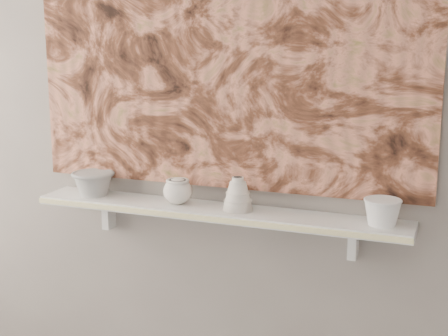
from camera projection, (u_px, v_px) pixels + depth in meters
The scene contains 11 objects.
wall_back at pixel (225, 90), 2.26m from camera, with size 3.60×3.60×0.00m, color slate.
shelf at pixel (215, 212), 2.26m from camera, with size 1.40×0.18×0.03m, color silver.
shelf_stripe at pixel (206, 219), 2.18m from camera, with size 1.40×0.01×0.02m, color beige.
bracket_left at pixel (109, 214), 2.51m from camera, with size 0.03×0.06×0.12m, color silver.
bracket_right at pixel (353, 242), 2.16m from camera, with size 0.03×0.06×0.12m, color silver.
painting at pixel (223, 36), 2.21m from camera, with size 1.50×0.03×1.10m, color brown.
house_motif at pixel (347, 129), 2.10m from camera, with size 0.09×0.00×0.08m, color black.
bowl_grey at pixel (93, 183), 2.43m from camera, with size 0.17×0.17×0.10m, color #999997, non-canonical shape.
cup_cream at pixel (178, 191), 2.30m from camera, with size 0.11×0.11×0.10m, color silver, non-canonical shape.
bell_vessel at pixel (238, 194), 2.22m from camera, with size 0.11×0.11×0.12m, color silver, non-canonical shape.
bowl_white at pixel (382, 212), 2.04m from camera, with size 0.12×0.12×0.09m, color white, non-canonical shape.
Camera 1 is at (0.81, -0.52, 1.53)m, focal length 50.00 mm.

